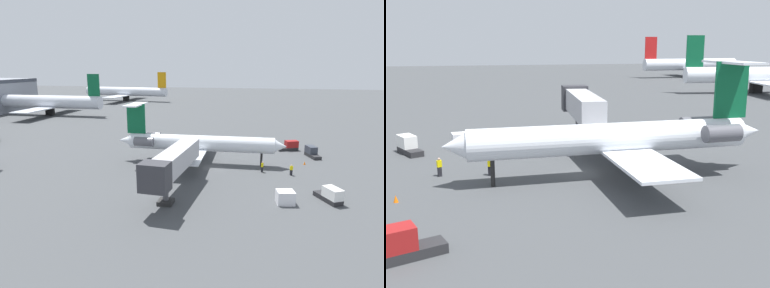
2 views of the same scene
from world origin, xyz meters
The scene contains 11 objects.
ground_plane centered at (0.00, 0.00, -0.05)m, with size 400.00×400.00×0.10m, color #424447.
regional_jet centered at (1.83, 2.75, 3.59)m, with size 19.78×28.49×9.89m.
jet_bridge centered at (-13.73, 2.73, 4.38)m, with size 15.56×4.04×6.06m.
ground_crew_marshaller centered at (-1.08, -8.50, 0.86)m, with size 0.46×0.38×1.69m.
ground_crew_loader centered at (-1.79, -12.81, 0.86)m, with size 0.40×0.47×1.69m.
baggage_tug_trailing centered at (-11.38, -16.61, 0.84)m, with size 4.19×3.09×1.90m.
baggage_tug_spare centered at (14.11, -13.84, 0.84)m, with size 2.76×4.24×1.90m.
cargo_container_uld centered at (-13.07, -11.17, 0.82)m, with size 2.07×2.32×1.63m.
traffic_cone_near centered at (4.43, -15.53, 0.28)m, with size 0.36×0.36×0.55m.
parked_airliner_west_end centered at (-103.12, 60.67, 4.20)m, with size 27.01×32.14×13.20m.
parked_airliner_west_mid centered at (-55.29, 53.68, 4.12)m, with size 28.89×33.89×13.04m.
Camera 2 is at (38.42, -9.47, 11.54)m, focal length 42.64 mm.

